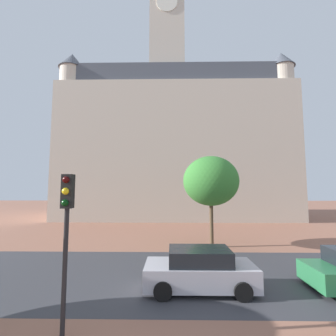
{
  "coord_description": "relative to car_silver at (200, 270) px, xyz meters",
  "views": [
    {
      "loc": [
        0.53,
        -3.23,
        3.82
      ],
      "look_at": [
        0.31,
        10.14,
        5.03
      ],
      "focal_mm": 24.29,
      "sensor_mm": 36.0,
      "label": 1
    }
  ],
  "objects": [
    {
      "name": "ground_plane",
      "position": [
        -1.59,
        4.25,
        -0.73
      ],
      "size": [
        120.0,
        120.0,
        0.0
      ],
      "primitive_type": "plane",
      "color": "#93604C"
    },
    {
      "name": "street_asphalt_strip",
      "position": [
        -1.59,
        1.56,
        -0.73
      ],
      "size": [
        120.0,
        7.1,
        0.0
      ],
      "primitive_type": "cube",
      "color": "#38383D",
      "rests_on": "ground_plane"
    },
    {
      "name": "landmark_building",
      "position": [
        -0.65,
        23.02,
        9.74
      ],
      "size": [
        29.67,
        12.66,
        37.68
      ],
      "color": "beige",
      "rests_on": "ground_plane"
    },
    {
      "name": "car_silver",
      "position": [
        0.0,
        0.0,
        0.0
      ],
      "size": [
        4.15,
        1.94,
        1.53
      ],
      "color": "#B2B2BC",
      "rests_on": "ground_plane"
    },
    {
      "name": "traffic_light_pole",
      "position": [
        -3.83,
        -2.97,
        2.23
      ],
      "size": [
        0.28,
        0.34,
        4.2
      ],
      "color": "black",
      "rests_on": "ground_plane"
    },
    {
      "name": "tree_curb_far",
      "position": [
        1.57,
        6.33,
        3.6
      ],
      "size": [
        3.7,
        3.7,
        6.01
      ],
      "color": "brown",
      "rests_on": "ground_plane"
    }
  ]
}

